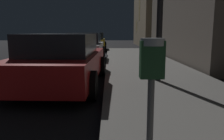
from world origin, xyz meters
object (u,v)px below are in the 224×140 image
car_red (62,60)px  car_yellow_cab (94,41)px  car_white (85,47)px  parking_meter (151,77)px

car_red → car_yellow_cab: size_ratio=1.10×
car_white → car_yellow_cab: bearing=90.0°
parking_meter → car_red: (-1.62, 4.39, -0.41)m
car_white → car_yellow_cab: same height
car_red → car_white: 5.77m
car_red → car_yellow_cab: same height
car_white → car_yellow_cab: 6.90m
car_white → car_yellow_cab: size_ratio=0.98×
parking_meter → car_white: same height
car_red → parking_meter: bearing=-69.8°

